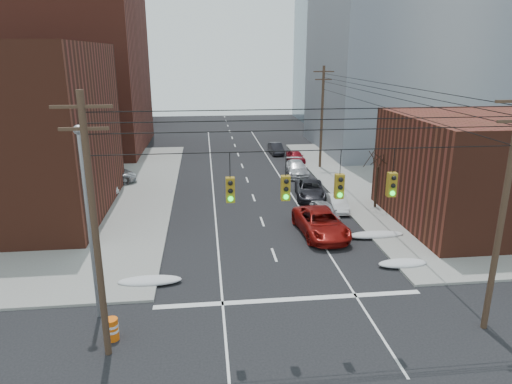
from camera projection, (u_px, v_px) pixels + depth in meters
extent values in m
cube|color=maroon|center=(39.00, 30.00, 56.10)|extent=(24.00, 20.00, 30.00)
cube|color=#532519|center=(83.00, 89.00, 83.22)|extent=(22.00, 18.00, 12.00)
cube|color=gray|center=(408.00, 51.00, 58.02)|extent=(22.00, 20.00, 25.00)
cube|color=gray|center=(357.00, 60.00, 83.38)|extent=(20.00, 18.00, 22.00)
cube|color=#532519|center=(509.00, 170.00, 33.46)|extent=(16.00, 12.00, 8.00)
cylinder|color=#473323|center=(95.00, 233.00, 17.79)|extent=(0.28, 0.28, 11.00)
cube|color=#473323|center=(81.00, 107.00, 16.36)|extent=(2.20, 0.12, 0.12)
cube|color=#473323|center=(84.00, 129.00, 16.60)|extent=(1.80, 0.12, 0.12)
cylinder|color=#473323|center=(502.00, 216.00, 19.63)|extent=(0.28, 0.28, 11.00)
cylinder|color=#473323|center=(322.00, 118.00, 49.09)|extent=(0.28, 0.28, 11.00)
cube|color=#473323|center=(324.00, 72.00, 47.67)|extent=(2.20, 0.12, 0.12)
cube|color=#473323|center=(323.00, 79.00, 47.90)|extent=(1.80, 0.12, 0.12)
cylinder|color=black|center=(311.00, 150.00, 17.81)|extent=(17.00, 0.04, 0.04)
cylinder|color=black|center=(230.00, 165.00, 17.61)|extent=(0.03, 0.03, 1.00)
cube|color=olive|center=(230.00, 190.00, 17.90)|extent=(0.35, 0.30, 1.00)
sphere|color=black|center=(230.00, 183.00, 17.64)|extent=(0.20, 0.20, 0.20)
sphere|color=black|center=(231.00, 191.00, 17.74)|extent=(0.20, 0.20, 0.20)
sphere|color=#0CE526|center=(231.00, 199.00, 17.83)|extent=(0.20, 0.20, 0.20)
cylinder|color=black|center=(286.00, 164.00, 17.85)|extent=(0.03, 0.03, 1.00)
cube|color=olive|center=(285.00, 188.00, 18.14)|extent=(0.35, 0.30, 1.00)
sphere|color=black|center=(286.00, 181.00, 17.88)|extent=(0.20, 0.20, 0.20)
sphere|color=black|center=(286.00, 189.00, 17.98)|extent=(0.20, 0.20, 0.20)
sphere|color=#0CE526|center=(286.00, 197.00, 18.07)|extent=(0.20, 0.20, 0.20)
cylinder|color=black|center=(341.00, 162.00, 18.08)|extent=(0.03, 0.03, 1.00)
cube|color=olive|center=(339.00, 186.00, 18.38)|extent=(0.35, 0.30, 1.00)
sphere|color=black|center=(341.00, 180.00, 18.12)|extent=(0.20, 0.20, 0.20)
sphere|color=black|center=(340.00, 187.00, 18.22)|extent=(0.20, 0.20, 0.20)
sphere|color=#0CE526|center=(340.00, 195.00, 18.31)|extent=(0.20, 0.20, 0.20)
cylinder|color=black|center=(394.00, 161.00, 18.32)|extent=(0.03, 0.03, 1.00)
cube|color=olive|center=(392.00, 185.00, 18.62)|extent=(0.35, 0.30, 1.00)
sphere|color=black|center=(394.00, 178.00, 18.36)|extent=(0.20, 0.20, 0.20)
sphere|color=black|center=(393.00, 186.00, 18.45)|extent=(0.20, 0.20, 0.20)
sphere|color=#0CE526|center=(393.00, 193.00, 18.55)|extent=(0.20, 0.20, 0.20)
cylinder|color=gray|center=(90.00, 230.00, 20.83)|extent=(0.18, 0.18, 9.00)
sphere|color=gray|center=(78.00, 130.00, 19.48)|extent=(0.44, 0.44, 0.44)
cylinder|color=black|center=(376.00, 188.00, 37.00)|extent=(0.20, 0.20, 3.50)
cylinder|color=black|center=(383.00, 160.00, 36.48)|extent=(0.27, 0.82, 1.19)
cylinder|color=black|center=(379.00, 157.00, 36.87)|extent=(1.17, 0.54, 1.38)
cylinder|color=black|center=(370.00, 157.00, 36.95)|extent=(1.44, 1.00, 1.48)
cylinder|color=black|center=(373.00, 160.00, 36.34)|extent=(0.17, 0.84, 1.19)
cylinder|color=black|center=(375.00, 160.00, 35.86)|extent=(0.82, 0.99, 1.40)
cylinder|color=black|center=(383.00, 161.00, 35.49)|extent=(1.74, 0.21, 1.43)
cylinder|color=black|center=(384.00, 161.00, 36.15)|extent=(0.48, 0.73, 1.20)
ellipsoid|color=silver|center=(150.00, 281.00, 25.16)|extent=(3.50, 1.08, 0.42)
ellipsoid|color=silver|center=(403.00, 263.00, 27.24)|extent=(3.00, 1.08, 0.42)
ellipsoid|color=silver|center=(375.00, 235.00, 31.51)|extent=(4.00, 1.08, 0.42)
imported|color=maroon|center=(321.00, 223.00, 31.86)|extent=(3.25, 6.38, 1.73)
imported|color=#B8B8BD|center=(325.00, 212.00, 34.77)|extent=(1.84, 3.98, 1.32)
imported|color=white|center=(338.00, 203.00, 36.90)|extent=(1.57, 3.82, 1.23)
imported|color=black|center=(310.00, 190.00, 40.10)|extent=(3.12, 5.57, 1.47)
imported|color=silver|center=(297.00, 169.00, 47.42)|extent=(2.38, 5.24, 1.49)
imported|color=maroon|center=(296.00, 156.00, 53.34)|extent=(1.93, 4.05, 1.34)
imported|color=black|center=(276.00, 148.00, 57.66)|extent=(1.64, 4.24, 1.38)
imported|color=silver|center=(93.00, 189.00, 40.05)|extent=(4.39, 2.44, 1.37)
imported|color=#B8B8BD|center=(106.00, 176.00, 43.93)|extent=(6.17, 3.99, 1.58)
imported|color=black|center=(68.00, 192.00, 39.15)|extent=(5.07, 3.31, 1.37)
imported|color=#BCBCC2|center=(43.00, 181.00, 42.62)|extent=(4.19, 2.22, 1.36)
cylinder|color=#F0600C|center=(112.00, 329.00, 20.21)|extent=(0.69, 0.69, 1.03)
cylinder|color=white|center=(112.00, 325.00, 20.15)|extent=(0.70, 0.70, 0.12)
cylinder|color=white|center=(112.00, 330.00, 20.22)|extent=(0.70, 0.70, 0.12)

